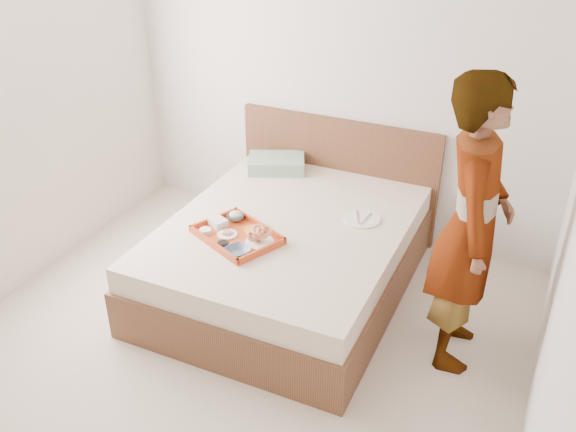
% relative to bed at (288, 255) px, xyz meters
% --- Properties ---
extents(ground, '(3.50, 4.00, 0.01)m').
position_rel_bed_xyz_m(ground, '(-0.03, -1.00, -0.27)').
color(ground, beige).
rests_on(ground, ground).
extents(wall_back, '(3.50, 0.01, 2.60)m').
position_rel_bed_xyz_m(wall_back, '(-0.03, 1.00, 1.04)').
color(wall_back, silver).
rests_on(wall_back, ground).
extents(wall_right, '(0.01, 4.00, 2.60)m').
position_rel_bed_xyz_m(wall_right, '(1.72, -1.00, 1.04)').
color(wall_right, silver).
rests_on(wall_right, ground).
extents(bed, '(1.65, 2.00, 0.53)m').
position_rel_bed_xyz_m(bed, '(0.00, 0.00, 0.00)').
color(bed, brown).
rests_on(bed, ground).
extents(headboard, '(1.65, 0.06, 0.95)m').
position_rel_bed_xyz_m(headboard, '(0.00, 0.97, 0.21)').
color(headboard, brown).
rests_on(headboard, ground).
extents(pillow, '(0.53, 0.46, 0.11)m').
position_rel_bed_xyz_m(pillow, '(-0.44, 0.74, 0.32)').
color(pillow, '#8CAB8B').
rests_on(pillow, bed).
extents(tray, '(0.66, 0.59, 0.05)m').
position_rel_bed_xyz_m(tray, '(-0.22, -0.32, 0.29)').
color(tray, '#CF411B').
rests_on(tray, bed).
extents(prawn_plate, '(0.25, 0.25, 0.01)m').
position_rel_bed_xyz_m(prawn_plate, '(-0.05, -0.33, 0.29)').
color(prawn_plate, white).
rests_on(prawn_plate, tray).
extents(navy_bowl_big, '(0.20, 0.20, 0.04)m').
position_rel_bed_xyz_m(navy_bowl_big, '(-0.11, -0.50, 0.30)').
color(navy_bowl_big, '#172543').
rests_on(navy_bowl_big, tray).
extents(sauce_dish, '(0.11, 0.11, 0.03)m').
position_rel_bed_xyz_m(sauce_dish, '(-0.24, -0.47, 0.29)').
color(sauce_dish, black).
rests_on(sauce_dish, tray).
extents(meat_plate, '(0.18, 0.18, 0.01)m').
position_rel_bed_xyz_m(meat_plate, '(-0.29, -0.33, 0.28)').
color(meat_plate, white).
rests_on(meat_plate, tray).
extents(bread_plate, '(0.18, 0.18, 0.01)m').
position_rel_bed_xyz_m(bread_plate, '(-0.15, -0.21, 0.28)').
color(bread_plate, orange).
rests_on(bread_plate, tray).
extents(salad_bowl, '(0.16, 0.16, 0.04)m').
position_rel_bed_xyz_m(salad_bowl, '(-0.34, -0.13, 0.30)').
color(salad_bowl, '#172543').
rests_on(salad_bowl, tray).
extents(plastic_tub, '(0.14, 0.13, 0.05)m').
position_rel_bed_xyz_m(plastic_tub, '(-0.40, -0.25, 0.30)').
color(plastic_tub, silver).
rests_on(plastic_tub, tray).
extents(cheese_round, '(0.11, 0.11, 0.03)m').
position_rel_bed_xyz_m(cheese_round, '(-0.43, -0.37, 0.29)').
color(cheese_round, white).
rests_on(cheese_round, tray).
extents(dinner_plate, '(0.28, 0.28, 0.01)m').
position_rel_bed_xyz_m(dinner_plate, '(0.45, 0.26, 0.27)').
color(dinner_plate, white).
rests_on(dinner_plate, bed).
extents(person, '(0.51, 0.71, 1.81)m').
position_rel_bed_xyz_m(person, '(1.23, -0.17, 0.64)').
color(person, silver).
rests_on(person, ground).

